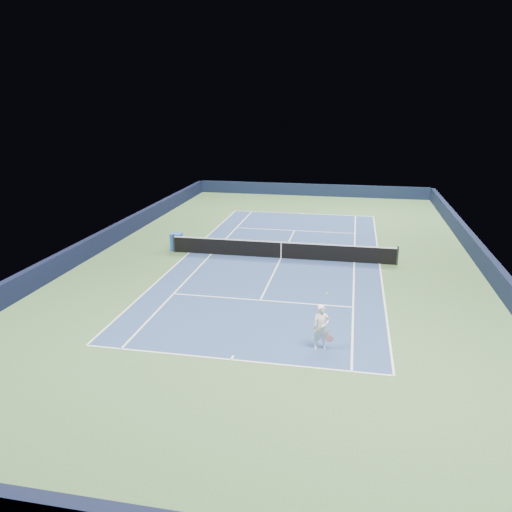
# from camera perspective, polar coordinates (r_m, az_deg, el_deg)

# --- Properties ---
(ground) EXTENTS (40.00, 40.00, 0.00)m
(ground) POSITION_cam_1_polar(r_m,az_deg,el_deg) (28.47, 2.87, -0.25)
(ground) COLOR #3B5D32
(ground) RESTS_ON ground
(wall_far) EXTENTS (22.00, 0.35, 1.10)m
(wall_far) POSITION_cam_1_polar(r_m,az_deg,el_deg) (47.54, 6.38, 7.52)
(wall_far) COLOR black
(wall_far) RESTS_ON ground
(wall_right) EXTENTS (0.35, 40.00, 1.10)m
(wall_right) POSITION_cam_1_polar(r_m,az_deg,el_deg) (28.92, 24.62, -0.44)
(wall_right) COLOR black
(wall_right) RESTS_ON ground
(wall_left) EXTENTS (0.35, 40.00, 1.10)m
(wall_left) POSITION_cam_1_polar(r_m,az_deg,el_deg) (31.64, -16.91, 1.85)
(wall_left) COLOR black
(wall_left) RESTS_ON ground
(court_surface) EXTENTS (10.97, 23.77, 0.01)m
(court_surface) POSITION_cam_1_polar(r_m,az_deg,el_deg) (28.47, 2.87, -0.24)
(court_surface) COLOR navy
(court_surface) RESTS_ON ground
(baseline_far) EXTENTS (10.97, 0.08, 0.00)m
(baseline_far) POSITION_cam_1_polar(r_m,az_deg,el_deg) (39.88, 5.36, 4.85)
(baseline_far) COLOR white
(baseline_far) RESTS_ON ground
(baseline_near) EXTENTS (10.97, 0.08, 0.00)m
(baseline_near) POSITION_cam_1_polar(r_m,az_deg,el_deg) (17.70, -2.84, -11.75)
(baseline_near) COLOR white
(baseline_near) RESTS_ON ground
(sideline_doubles_right) EXTENTS (0.08, 23.77, 0.00)m
(sideline_doubles_right) POSITION_cam_1_polar(r_m,az_deg,el_deg) (28.26, 13.94, -0.87)
(sideline_doubles_right) COLOR white
(sideline_doubles_right) RESTS_ON ground
(sideline_doubles_left) EXTENTS (0.08, 23.77, 0.00)m
(sideline_doubles_left) POSITION_cam_1_polar(r_m,az_deg,el_deg) (29.71, -7.65, 0.39)
(sideline_doubles_left) COLOR white
(sideline_doubles_left) RESTS_ON ground
(sideline_singles_right) EXTENTS (0.08, 23.77, 0.00)m
(sideline_singles_right) POSITION_cam_1_polar(r_m,az_deg,el_deg) (28.22, 11.17, -0.71)
(sideline_singles_right) COLOR white
(sideline_singles_right) RESTS_ON ground
(sideline_singles_left) EXTENTS (0.08, 23.77, 0.00)m
(sideline_singles_left) POSITION_cam_1_polar(r_m,az_deg,el_deg) (29.31, -5.11, 0.24)
(sideline_singles_left) COLOR white
(sideline_singles_left) RESTS_ON ground
(service_line_far) EXTENTS (8.23, 0.08, 0.00)m
(service_line_far) POSITION_cam_1_polar(r_m,az_deg,el_deg) (34.58, 4.41, 2.92)
(service_line_far) COLOR white
(service_line_far) RESTS_ON ground
(service_line_near) EXTENTS (8.23, 0.08, 0.00)m
(service_line_near) POSITION_cam_1_polar(r_m,az_deg,el_deg) (22.53, 0.50, -5.08)
(service_line_near) COLOR white
(service_line_near) RESTS_ON ground
(center_service_line) EXTENTS (0.08, 12.80, 0.00)m
(center_service_line) POSITION_cam_1_polar(r_m,az_deg,el_deg) (28.47, 2.87, -0.23)
(center_service_line) COLOR white
(center_service_line) RESTS_ON ground
(center_mark_far) EXTENTS (0.08, 0.30, 0.00)m
(center_mark_far) POSITION_cam_1_polar(r_m,az_deg,el_deg) (39.74, 5.33, 4.81)
(center_mark_far) COLOR white
(center_mark_far) RESTS_ON ground
(center_mark_near) EXTENTS (0.08, 0.30, 0.00)m
(center_mark_near) POSITION_cam_1_polar(r_m,az_deg,el_deg) (17.82, -2.72, -11.52)
(center_mark_near) COLOR white
(center_mark_near) RESTS_ON ground
(tennis_net) EXTENTS (12.90, 0.10, 1.07)m
(tennis_net) POSITION_cam_1_polar(r_m,az_deg,el_deg) (28.32, 2.89, 0.73)
(tennis_net) COLOR black
(tennis_net) RESTS_ON ground
(sponsor_cube) EXTENTS (0.63, 0.58, 1.02)m
(sponsor_cube) POSITION_cam_1_polar(r_m,az_deg,el_deg) (30.25, -9.07, 1.62)
(sponsor_cube) COLOR #1E54B4
(sponsor_cube) RESTS_ON ground
(tennis_player) EXTENTS (0.82, 1.32, 1.78)m
(tennis_player) POSITION_cam_1_polar(r_m,az_deg,el_deg) (18.19, 7.46, -8.07)
(tennis_player) COLOR white
(tennis_player) RESTS_ON ground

